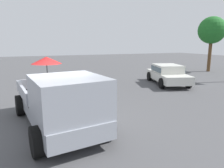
{
  "coord_description": "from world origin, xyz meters",
  "views": [
    {
      "loc": [
        6.96,
        -0.85,
        2.82
      ],
      "look_at": [
        -0.91,
        2.44,
        1.1
      ],
      "focal_mm": 33.03,
      "sensor_mm": 36.0,
      "label": 1
    }
  ],
  "objects": [
    {
      "name": "tree_by_lot",
      "position": [
        -8.18,
        15.91,
        3.95
      ],
      "size": [
        2.58,
        2.58,
        5.28
      ],
      "color": "brown",
      "rests_on": "ground"
    },
    {
      "name": "pickup_truck_main",
      "position": [
        0.42,
        0.06,
        0.97
      ],
      "size": [
        5.25,
        2.77,
        2.28
      ],
      "rotation": [
        0.0,
        0.0,
        0.13
      ],
      "color": "black",
      "rests_on": "ground"
    },
    {
      "name": "parked_sedan_near",
      "position": [
        -4.52,
        8.09,
        0.74
      ],
      "size": [
        4.62,
        2.91,
        1.33
      ],
      "rotation": [
        0.0,
        0.0,
        -0.29
      ],
      "color": "black",
      "rests_on": "ground"
    },
    {
      "name": "ground_plane",
      "position": [
        0.0,
        0.0,
        0.0
      ],
      "size": [
        80.0,
        80.0,
        0.0
      ],
      "primitive_type": "plane",
      "color": "#4C4C4F"
    }
  ]
}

